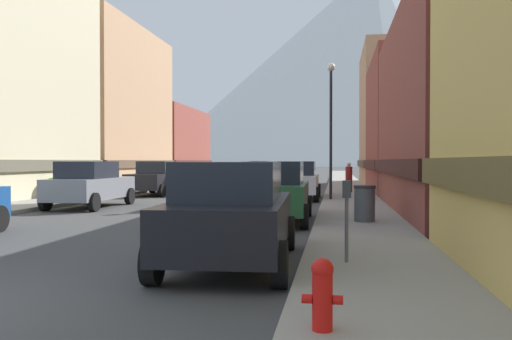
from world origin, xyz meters
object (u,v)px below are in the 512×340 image
(pedestrian_1, at_px, (96,179))
(potted_plant_0, at_px, (52,187))
(parking_meter_near, at_px, (347,209))
(streetlamp_right, at_px, (331,110))
(fire_hydrant_near, at_px, (322,292))
(trash_bin_right, at_px, (365,203))
(pedestrian_2, at_px, (349,179))
(car_left_1, at_px, (90,184))
(car_right_1, at_px, (275,191))
(car_right_0, at_px, (232,213))
(car_left_2, at_px, (157,178))
(car_right_2, at_px, (298,180))
(car_driving_0, at_px, (260,170))

(pedestrian_1, bearing_deg, potted_plant_0, -104.99)
(parking_meter_near, relative_size, streetlamp_right, 0.23)
(fire_hydrant_near, relative_size, parking_meter_near, 0.53)
(trash_bin_right, height_order, pedestrian_2, pedestrian_2)
(car_left_1, bearing_deg, fire_hydrant_near, -56.63)
(parking_meter_near, relative_size, potted_plant_0, 1.48)
(car_right_1, bearing_deg, car_right_0, -89.99)
(car_left_2, relative_size, trash_bin_right, 4.58)
(car_right_2, height_order, pedestrian_2, car_right_2)
(car_driving_0, relative_size, pedestrian_2, 2.82)
(streetlamp_right, bearing_deg, car_right_1, -101.54)
(car_driving_0, height_order, streetlamp_right, streetlamp_right)
(car_right_0, height_order, parking_meter_near, car_right_0)
(car_right_2, relative_size, car_driving_0, 1.00)
(car_right_1, bearing_deg, trash_bin_right, -16.98)
(pedestrian_2, bearing_deg, streetlamp_right, -99.47)
(car_left_2, bearing_deg, pedestrian_1, -140.38)
(car_right_0, bearing_deg, car_left_1, 126.52)
(car_left_1, bearing_deg, car_right_0, -53.48)
(car_left_2, height_order, streetlamp_right, streetlamp_right)
(trash_bin_right, bearing_deg, fire_hydrant_near, -95.39)
(pedestrian_2, bearing_deg, car_right_1, -100.68)
(streetlamp_right, bearing_deg, car_left_1, -157.15)
(car_right_1, relative_size, pedestrian_2, 2.84)
(car_left_2, relative_size, car_right_1, 1.01)
(car_left_2, relative_size, potted_plant_0, 5.00)
(car_left_2, bearing_deg, pedestrian_2, 8.62)
(car_driving_0, bearing_deg, fire_hydrant_near, -81.03)
(car_left_1, height_order, pedestrian_1, car_left_1)
(car_right_1, bearing_deg, streetlamp_right, 78.46)
(car_left_2, xyz_separation_m, parking_meter_near, (9.55, -18.22, 0.11))
(fire_hydrant_near, height_order, streetlamp_right, streetlamp_right)
(car_left_1, distance_m, car_left_2, 7.73)
(car_driving_0, relative_size, trash_bin_right, 4.49)
(fire_hydrant_near, relative_size, potted_plant_0, 0.78)
(car_left_1, distance_m, fire_hydrant_near, 16.82)
(trash_bin_right, bearing_deg, car_left_1, 156.05)
(car_left_2, height_order, pedestrian_2, car_left_2)
(car_driving_0, distance_m, pedestrian_1, 25.33)
(car_right_0, relative_size, car_driving_0, 1.02)
(car_right_2, distance_m, parking_meter_near, 16.14)
(pedestrian_2, bearing_deg, car_driving_0, 110.19)
(car_right_2, xyz_separation_m, parking_meter_near, (1.95, -16.02, 0.11))
(car_right_0, xyz_separation_m, fire_hydrant_near, (1.65, -3.78, -0.37))
(car_right_0, relative_size, pedestrian_1, 2.76)
(pedestrian_1, height_order, streetlamp_right, streetlamp_right)
(car_right_2, distance_m, fire_hydrant_near, 19.64)
(parking_meter_near, bearing_deg, streetlamp_right, 91.60)
(car_right_0, distance_m, pedestrian_2, 19.67)
(car_right_2, xyz_separation_m, streetlamp_right, (1.55, -1.67, 3.09))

